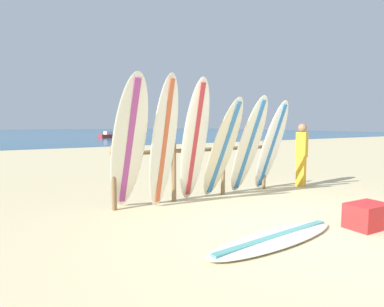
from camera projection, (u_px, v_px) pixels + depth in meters
ground_plane at (301, 231)px, 4.42m from camera, size 120.00×120.00×0.00m
ocean_water at (25, 133)px, 53.75m from camera, size 120.00×80.00×0.01m
surfboard_rack at (200, 162)px, 6.36m from camera, size 3.66×0.09×1.14m
surfboard_leaning_far_left at (129, 145)px, 5.25m from camera, size 0.62×1.16×2.31m
surfboard_leaning_left at (164, 143)px, 5.44m from camera, size 0.57×0.68×2.36m
surfboard_leaning_center_left at (194, 142)px, 5.93m from camera, size 0.58×0.86×2.34m
surfboard_leaning_center at (223, 149)px, 6.18m from camera, size 0.66×1.05×2.02m
surfboard_leaning_center_right at (248, 147)px, 6.53m from camera, size 0.60×1.07×2.07m
surfboard_leaning_right at (271, 147)px, 6.94m from camera, size 0.59×1.01×2.01m
surfboard_lying_on_sand at (275, 238)px, 4.04m from camera, size 2.30×0.75×0.08m
beachgoer_standing at (302, 152)px, 7.54m from camera, size 0.21×0.28×1.52m
small_boat_offshore at (108, 135)px, 35.35m from camera, size 2.24×1.50×0.71m
cooler_box at (367, 216)px, 4.55m from camera, size 0.62×0.42×0.36m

